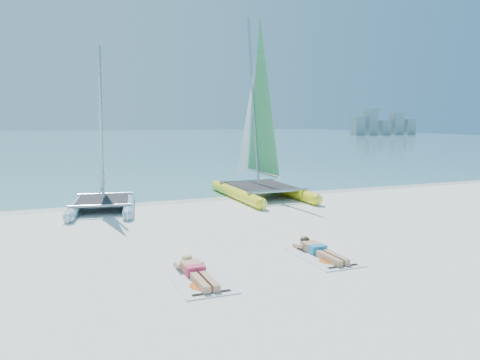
# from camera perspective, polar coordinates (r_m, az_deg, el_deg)

# --- Properties ---
(ground) EXTENTS (140.00, 140.00, 0.00)m
(ground) POSITION_cam_1_polar(r_m,az_deg,el_deg) (12.97, 2.90, -6.03)
(ground) COLOR white
(ground) RESTS_ON ground
(sea) EXTENTS (140.00, 115.00, 0.01)m
(sea) POSITION_cam_1_polar(r_m,az_deg,el_deg) (74.69, -17.90, 4.76)
(sea) COLOR #68AEAC
(sea) RESTS_ON ground
(wet_sand_strip) EXTENTS (140.00, 1.40, 0.01)m
(wet_sand_strip) POSITION_cam_1_polar(r_m,az_deg,el_deg) (18.01, -4.47, -2.22)
(wet_sand_strip) COLOR silver
(wet_sand_strip) RESTS_ON ground
(distant_skyline) EXTENTS (14.00, 2.00, 5.00)m
(distant_skyline) POSITION_cam_1_polar(r_m,az_deg,el_deg) (94.22, 16.97, 6.45)
(distant_skyline) COLOR #8D969B
(distant_skyline) RESTS_ON ground
(catamaran_blue) EXTENTS (2.68, 4.47, 5.73)m
(catamaran_blue) POSITION_cam_1_polar(r_m,az_deg,el_deg) (16.19, -16.53, 2.50)
(catamaran_blue) COLOR #AFD1E6
(catamaran_blue) RESTS_ON ground
(catamaran_yellow) EXTENTS (2.59, 5.71, 7.26)m
(catamaran_yellow) POSITION_cam_1_polar(r_m,az_deg,el_deg) (18.51, 1.99, 5.17)
(catamaran_yellow) COLOR #FFFE1A
(catamaran_yellow) RESTS_ON ground
(towel_a) EXTENTS (1.00, 1.85, 0.02)m
(towel_a) POSITION_cam_1_polar(r_m,az_deg,el_deg) (9.03, -5.03, -12.03)
(towel_a) COLOR silver
(towel_a) RESTS_ON ground
(sunbather_a) EXTENTS (0.37, 1.73, 0.26)m
(sunbather_a) POSITION_cam_1_polar(r_m,az_deg,el_deg) (9.17, -5.40, -11.01)
(sunbather_a) COLOR #DFAE75
(sunbather_a) RESTS_ON towel_a
(towel_b) EXTENTS (1.00, 1.85, 0.02)m
(towel_b) POSITION_cam_1_polar(r_m,az_deg,el_deg) (10.57, 10.11, -9.21)
(towel_b) COLOR silver
(towel_b) RESTS_ON ground
(sunbather_b) EXTENTS (0.37, 1.73, 0.26)m
(sunbather_b) POSITION_cam_1_polar(r_m,az_deg,el_deg) (10.69, 9.57, -8.39)
(sunbather_b) COLOR #DFAE75
(sunbather_b) RESTS_ON towel_b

